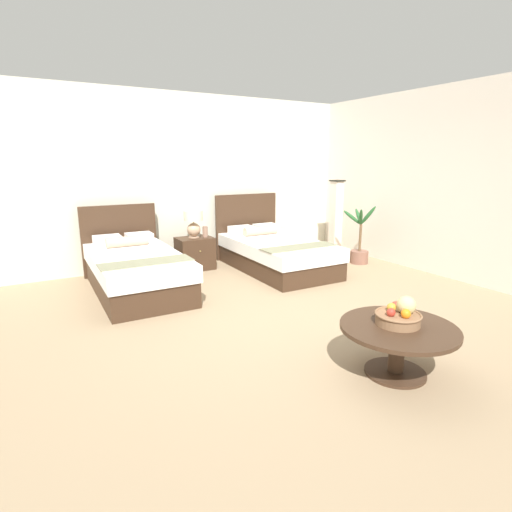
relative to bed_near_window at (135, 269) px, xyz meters
name	(u,v)px	position (x,y,z in m)	size (l,w,h in m)	color
ground_plane	(274,316)	(1.14, -1.76, -0.31)	(10.04, 9.54, 0.02)	#9B8262
wall_back	(180,181)	(1.14, 1.21, 1.12)	(10.04, 0.12, 2.85)	silver
wall_side_right	(435,182)	(4.36, -1.36, 1.12)	(0.12, 5.14, 2.85)	silver
bed_near_window	(135,269)	(0.00, 0.00, 0.00)	(1.16, 2.15, 1.10)	#3E2A1B
bed_near_corner	(274,252)	(2.28, 0.01, -0.02)	(1.24, 2.21, 1.17)	#3E2A1B
nightstand	(195,253)	(1.14, 0.66, -0.04)	(0.57, 0.46, 0.53)	#3E2A1B
table_lamp	(194,222)	(1.14, 0.68, 0.49)	(0.30, 0.30, 0.44)	tan
vase	(205,232)	(1.31, 0.62, 0.32)	(0.09, 0.09, 0.18)	#95725E
coffee_table	(398,338)	(1.31, -3.39, 0.02)	(0.96, 0.96, 0.43)	#3E2A1B
fruit_bowl	(400,315)	(1.35, -3.36, 0.21)	(0.38, 0.38, 0.23)	#8B6444
loose_apple	(396,306)	(1.58, -3.12, 0.17)	(0.08, 0.08, 0.08)	#BA382A
floor_lamp_corner	(336,218)	(3.82, 0.29, 0.40)	(0.22, 0.22, 1.41)	black
potted_palm	(360,247)	(3.77, -0.42, -0.02)	(0.57, 0.46, 1.04)	brown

